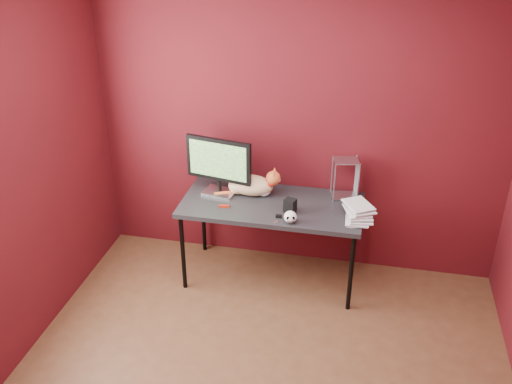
% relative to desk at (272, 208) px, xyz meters
% --- Properties ---
extents(room, '(3.52, 3.52, 2.61)m').
position_rel_desk_xyz_m(room, '(0.15, -1.37, 0.75)').
color(room, '#502F1B').
rests_on(room, ground).
extents(desk, '(1.50, 0.70, 0.75)m').
position_rel_desk_xyz_m(desk, '(0.00, 0.00, 0.00)').
color(desk, black).
rests_on(desk, ground).
extents(monitor, '(0.58, 0.23, 0.50)m').
position_rel_desk_xyz_m(monitor, '(-0.47, 0.08, 0.33)').
color(monitor, '#A2A2A6').
rests_on(monitor, desk).
extents(cat, '(0.56, 0.21, 0.26)m').
position_rel_desk_xyz_m(cat, '(-0.20, 0.11, 0.14)').
color(cat, orange).
rests_on(cat, desk).
extents(skull_mug, '(0.10, 0.10, 0.10)m').
position_rel_desk_xyz_m(skull_mug, '(0.20, -0.28, 0.10)').
color(skull_mug, white).
rests_on(skull_mug, desk).
extents(speaker, '(0.11, 0.11, 0.12)m').
position_rel_desk_xyz_m(speaker, '(0.17, -0.13, 0.11)').
color(speaker, black).
rests_on(speaker, desk).
extents(book_stack, '(0.28, 0.30, 1.45)m').
position_rel_desk_xyz_m(book_stack, '(0.63, -0.14, 0.78)').
color(book_stack, beige).
rests_on(book_stack, desk).
extents(wire_rack, '(0.23, 0.20, 0.35)m').
position_rel_desk_xyz_m(wire_rack, '(0.57, 0.24, 0.22)').
color(wire_rack, '#A2A2A6').
rests_on(wire_rack, desk).
extents(pocket_knife, '(0.09, 0.04, 0.02)m').
position_rel_desk_xyz_m(pocket_knife, '(-0.37, -0.15, 0.06)').
color(pocket_knife, '#AE1E0D').
rests_on(pocket_knife, desk).
extents(black_gadget, '(0.05, 0.03, 0.02)m').
position_rel_desk_xyz_m(black_gadget, '(0.10, -0.22, 0.06)').
color(black_gadget, black).
rests_on(black_gadget, desk).
extents(washer, '(0.04, 0.04, 0.00)m').
position_rel_desk_xyz_m(washer, '(0.09, -0.29, 0.05)').
color(washer, '#A2A2A6').
rests_on(washer, desk).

